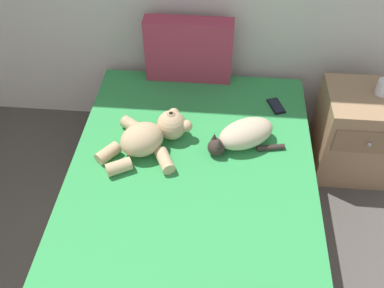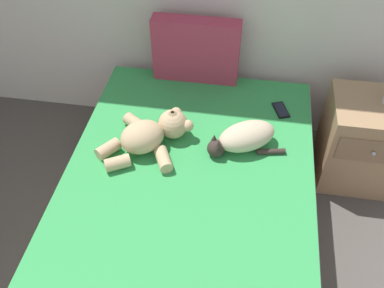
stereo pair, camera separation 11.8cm
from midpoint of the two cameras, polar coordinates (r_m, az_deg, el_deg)
bed at (r=2.45m, az=-1.66°, el=-9.31°), size 1.40×2.04×0.50m
patterned_cushion at (r=2.81m, az=-1.67°, el=12.46°), size 0.56×0.12×0.43m
cat at (r=2.41m, az=5.49°, el=1.17°), size 0.44×0.34×0.15m
teddy_bear at (r=2.40m, az=-6.97°, el=1.04°), size 0.52×0.49×0.18m
cell_phone at (r=2.73m, az=10.04°, el=5.03°), size 0.12×0.16×0.01m
nightstand at (r=2.96m, az=20.10°, el=1.37°), size 0.49×0.47×0.62m
mug at (r=2.79m, az=23.30°, el=6.99°), size 0.12×0.08×0.09m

